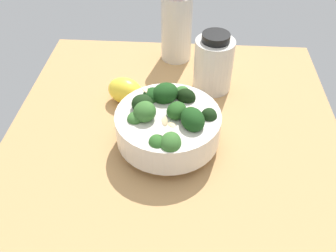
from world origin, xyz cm
name	(u,v)px	position (x,y,z in cm)	size (l,w,h in cm)	color
ground_plane	(174,135)	(0.00, 0.00, -2.21)	(58.66, 58.66, 4.42)	tan
bowl_of_broccoli	(168,123)	(-0.86, -4.28, 4.56)	(17.04, 17.46, 10.11)	silver
lemon_wedge	(125,91)	(-9.70, 6.60, 2.52)	(6.71, 4.73, 5.04)	yellow
bottle_tall	(213,63)	(6.82, 12.41, 5.55)	(7.51, 7.51, 11.80)	beige
bottle_short	(177,25)	(-0.89, 23.16, 7.76)	(6.54, 6.54, 16.39)	beige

